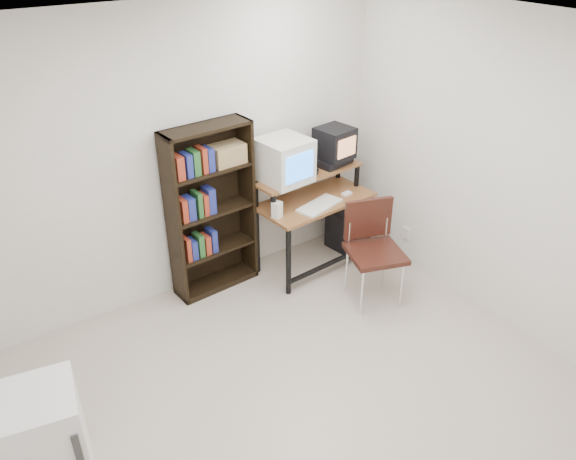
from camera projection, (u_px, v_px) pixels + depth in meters
floor at (317, 411)px, 4.08m from camera, size 4.00×4.00×0.01m
ceiling at (330, 41)px, 2.79m from camera, size 4.00×4.00×0.01m
back_wall at (183, 157)px, 4.87m from camera, size 4.00×0.01×2.60m
right_wall at (525, 183)px, 4.41m from camera, size 0.01×4.00×2.60m
computer_desk at (314, 204)px, 5.47m from camera, size 1.18×0.66×0.98m
crt_monitor at (284, 160)px, 5.14m from camera, size 0.47×0.48×0.40m
vcr at (332, 161)px, 5.55m from camera, size 0.40×0.33×0.08m
crt_tv at (335, 143)px, 5.44m from camera, size 0.36×0.36×0.30m
cd_spindle at (313, 172)px, 5.35m from camera, size 0.15×0.15×0.05m
keyboard at (320, 206)px, 5.29m from camera, size 0.51×0.33×0.03m
mousepad at (347, 195)px, 5.53m from camera, size 0.24×0.20×0.01m
mouse at (347, 194)px, 5.51m from camera, size 0.11×0.07×0.03m
desk_speaker at (277, 211)px, 5.07m from camera, size 0.10×0.10×0.17m
pc_tower at (346, 233)px, 5.91m from camera, size 0.25×0.47×0.42m
school_chair at (373, 241)px, 5.03m from camera, size 0.59×0.59×0.94m
bookshelf at (210, 207)px, 5.07m from camera, size 0.82×0.32×1.60m
mini_fridge at (46, 446)px, 3.33m from camera, size 0.54×0.55×0.79m
wall_outlet at (406, 233)px, 5.72m from camera, size 0.02×0.08×0.12m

